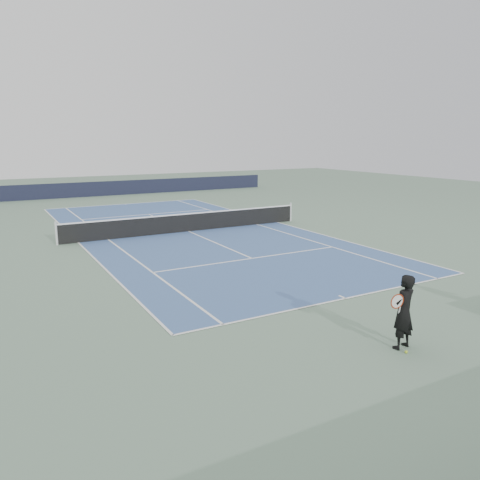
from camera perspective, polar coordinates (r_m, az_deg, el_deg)
ground at (r=24.23m, az=-6.28°, el=1.03°), size 80.00×80.00×0.00m
court_surface at (r=24.23m, az=-6.28°, el=1.04°), size 10.97×23.77×0.01m
tennis_net at (r=24.14m, az=-6.31°, el=2.20°), size 12.90×0.10×1.07m
windscreen_far at (r=41.05m, az=-16.19°, el=6.04°), size 30.00×0.25×1.20m
tennis_player at (r=11.24m, az=19.29°, el=-8.26°), size 0.81×0.55×1.74m
tennis_ball at (r=11.31m, az=19.60°, el=-12.72°), size 0.07×0.07×0.07m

